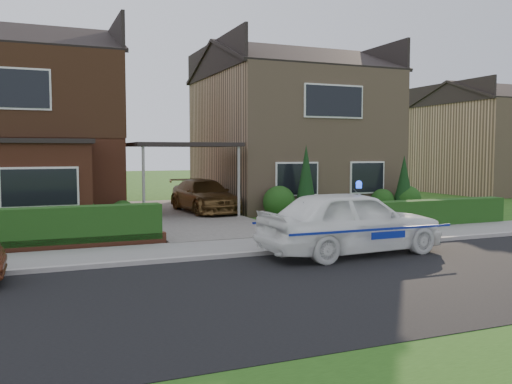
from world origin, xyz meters
TOP-DOWN VIEW (x-y plane):
  - ground at (0.00, 0.00)m, footprint 120.00×120.00m
  - road at (0.00, 0.00)m, footprint 60.00×6.00m
  - kerb at (0.00, 3.05)m, footprint 60.00×0.16m
  - sidewalk at (0.00, 4.10)m, footprint 60.00×2.00m
  - driveway at (0.00, 11.00)m, footprint 3.80×12.00m
  - house_left at (-5.78, 13.90)m, footprint 7.50×9.53m
  - house_right at (5.80, 13.99)m, footprint 7.50×8.06m
  - carport_link at (0.00, 10.95)m, footprint 3.80×3.00m
  - dwarf_wall at (-5.80, 5.30)m, footprint 7.70×0.25m
  - hedge_left at (-5.80, 5.45)m, footprint 7.50×0.55m
  - hedge_right at (5.80, 5.35)m, footprint 7.50×0.55m
  - shrub_left_mid at (-4.00, 9.30)m, footprint 1.32×1.32m
  - shrub_left_near at (-2.40, 9.60)m, footprint 0.84×0.84m
  - shrub_right_near at (3.20, 9.40)m, footprint 1.20×1.20m
  - shrub_right_mid at (7.80, 9.50)m, footprint 0.96×0.96m
  - shrub_right_far at (8.80, 9.20)m, footprint 1.08×1.08m
  - conifer_a at (4.20, 9.20)m, footprint 0.90×0.90m
  - conifer_b at (8.60, 9.20)m, footprint 0.90×0.90m
  - neighbour_right at (20.00, 16.00)m, footprint 6.50×7.00m
  - police_car at (1.86, 2.40)m, footprint 4.18×4.66m
  - driveway_car at (1.00, 11.57)m, footprint 2.04×4.37m

SIDE VIEW (x-z plane):
  - ground at x=0.00m, z-range 0.00..0.00m
  - road at x=0.00m, z-range -0.01..0.01m
  - hedge_left at x=-5.80m, z-range -0.45..0.45m
  - hedge_right at x=5.80m, z-range -0.40..0.40m
  - sidewalk at x=0.00m, z-range 0.00..0.10m
  - kerb at x=0.00m, z-range 0.00..0.12m
  - driveway at x=0.00m, z-range 0.00..0.12m
  - dwarf_wall at x=-5.80m, z-range 0.00..0.36m
  - shrub_left_near at x=-2.40m, z-range 0.00..0.84m
  - shrub_right_mid at x=7.80m, z-range 0.00..0.96m
  - shrub_right_far at x=8.80m, z-range 0.00..1.08m
  - shrub_right_near at x=3.20m, z-range 0.00..1.20m
  - shrub_left_mid at x=-4.00m, z-range 0.00..1.32m
  - driveway_car at x=1.00m, z-range 0.12..1.35m
  - police_car at x=1.86m, z-range -0.08..1.63m
  - conifer_b at x=8.60m, z-range 0.00..2.20m
  - conifer_a at x=4.20m, z-range 0.00..2.60m
  - neighbour_right at x=20.00m, z-range 0.00..5.20m
  - carport_link at x=0.00m, z-range 1.27..4.04m
  - house_right at x=5.80m, z-range 0.04..7.29m
  - house_left at x=-5.78m, z-range 0.19..7.44m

